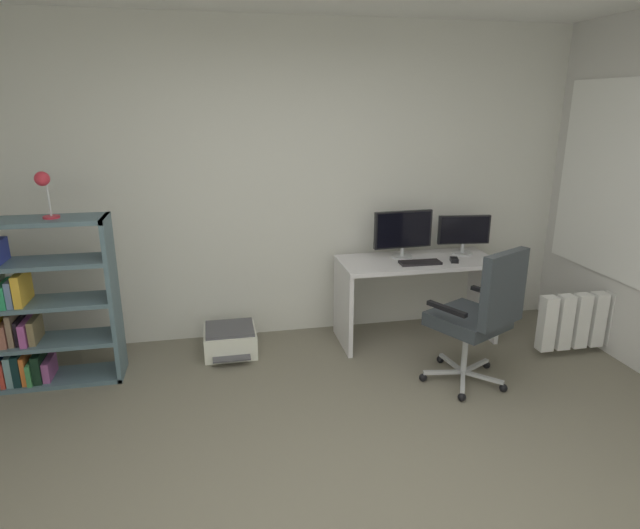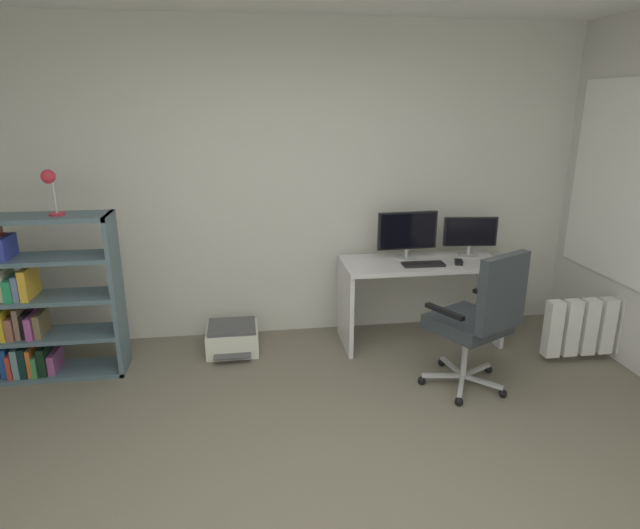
# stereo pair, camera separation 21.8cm
# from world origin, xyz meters

# --- Properties ---
(wall_back) EXTENTS (5.14, 0.10, 2.65)m
(wall_back) POSITION_xyz_m (0.00, 2.47, 1.33)
(wall_back) COLOR silver
(wall_back) RESTS_ON ground
(window_frame) EXTENTS (0.02, 1.58, 1.54)m
(window_frame) POSITION_xyz_m (2.56, 1.49, 1.41)
(window_frame) COLOR white
(desk) EXTENTS (1.33, 0.57, 0.72)m
(desk) POSITION_xyz_m (1.11, 2.04, 0.52)
(desk) COLOR silver
(desk) RESTS_ON ground
(monitor_main) EXTENTS (0.51, 0.18, 0.40)m
(monitor_main) POSITION_xyz_m (1.00, 2.14, 0.95)
(monitor_main) COLOR #B2B5B7
(monitor_main) RESTS_ON desk
(monitor_secondary) EXTENTS (0.46, 0.18, 0.34)m
(monitor_secondary) POSITION_xyz_m (1.56, 2.14, 0.92)
(monitor_secondary) COLOR #B2B5B7
(monitor_secondary) RESTS_ON desk
(keyboard) EXTENTS (0.34, 0.14, 0.02)m
(keyboard) POSITION_xyz_m (1.08, 1.92, 0.73)
(keyboard) COLOR black
(keyboard) RESTS_ON desk
(computer_mouse) EXTENTS (0.09, 0.11, 0.03)m
(computer_mouse) POSITION_xyz_m (1.38, 1.91, 0.74)
(computer_mouse) COLOR black
(computer_mouse) RESTS_ON desk
(office_chair) EXTENTS (0.65, 0.69, 1.05)m
(office_chair) POSITION_xyz_m (1.24, 1.16, 0.58)
(office_chair) COLOR #B7BABC
(office_chair) RESTS_ON ground
(bookshelf) EXTENTS (0.92, 0.32, 1.23)m
(bookshelf) POSITION_xyz_m (-1.88, 1.87, 0.56)
(bookshelf) COLOR slate
(bookshelf) RESTS_ON ground
(desk_lamp) EXTENTS (0.13, 0.11, 0.32)m
(desk_lamp) POSITION_xyz_m (-1.68, 1.87, 1.45)
(desk_lamp) COLOR red
(desk_lamp) RESTS_ON bookshelf
(printer) EXTENTS (0.42, 0.48, 0.23)m
(printer) POSITION_xyz_m (-0.49, 2.07, 0.11)
(printer) COLOR white
(printer) RESTS_ON ground
(radiator) EXTENTS (1.02, 0.10, 0.46)m
(radiator) POSITION_xyz_m (2.47, 1.49, 0.29)
(radiator) COLOR white
(radiator) RESTS_ON ground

